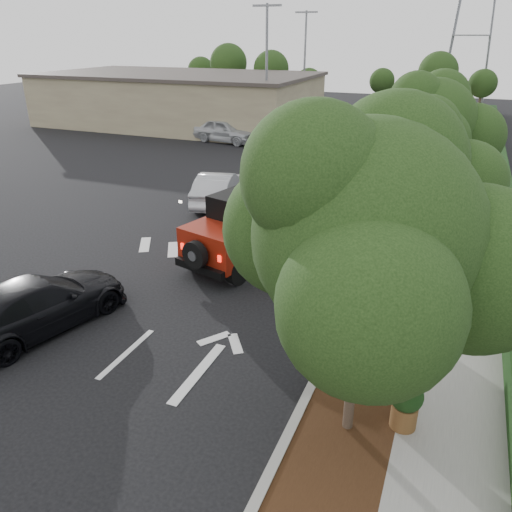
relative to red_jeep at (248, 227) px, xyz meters
The scene contains 19 objects.
ground 6.40m from the red_jeep, 95.08° to the right, with size 120.00×120.00×0.00m, color black.
curb 7.11m from the red_jeep, 54.84° to the left, with size 0.20×70.00×0.15m, color #9E9B93.
planting_strip 7.72m from the red_jeep, 48.69° to the left, with size 1.80×70.00×0.12m, color black.
sidewalk 9.08m from the red_jeep, 39.58° to the left, with size 2.00×70.00×0.12m, color gray.
hedge 10.16m from the red_jeep, 34.52° to the left, with size 0.80×70.00×0.80m, color black.
commercial_building 28.95m from the red_jeep, 124.89° to the left, with size 22.00×12.00×4.00m, color gray.
transmission_tower 42.11m from the red_jeep, 82.57° to the left, with size 7.00×4.00×28.00m, color slate, non-canonical shape.
street_tree_near 8.52m from the red_jeep, 53.28° to the right, with size 3.80×3.80×5.92m, color black, non-canonical shape.
street_tree_mid 5.19m from the red_jeep, ahead, with size 3.20×3.20×5.32m, color black, non-canonical shape.
street_tree_far 8.50m from the red_jeep, 53.19° to the left, with size 3.40×3.40×5.62m, color black, non-canonical shape.
light_pole_a 21.00m from the red_jeep, 109.67° to the left, with size 2.00×0.22×9.00m, color slate, non-canonical shape.
light_pole_b 32.77m from the red_jeep, 104.24° to the left, with size 2.00×0.22×9.00m, color slate, non-canonical shape.
red_jeep is the anchor object (origin of this frame).
silver_suv_ahead 5.71m from the red_jeep, 88.08° to the left, with size 2.75×5.97×1.66m, color #AFB1B7.
black_suv_oncoming 7.02m from the red_jeep, 118.74° to the right, with size 2.00×4.92×1.43m, color black.
silver_sedan_oncoming 6.42m from the red_jeep, 125.52° to the left, with size 1.55×4.44×1.46m, color #ACAEB4.
parked_suv 20.47m from the red_jeep, 117.72° to the left, with size 1.96×4.87×1.66m, color #B3B6BB.
speed_hump_sign 7.35m from the red_jeep, 48.65° to the right, with size 1.21×0.14×2.57m.
terracotta_planter 8.77m from the red_jeep, 46.39° to the right, with size 0.64×0.64×1.12m.
Camera 1 is at (6.83, -8.20, 7.19)m, focal length 35.00 mm.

